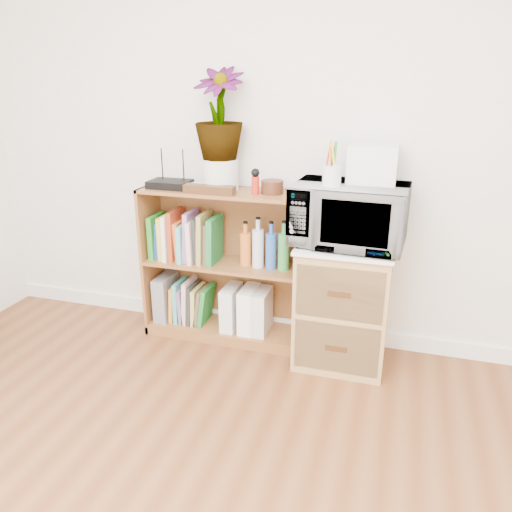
% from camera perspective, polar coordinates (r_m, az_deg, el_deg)
% --- Properties ---
extents(skirting_board, '(4.00, 0.02, 0.10)m').
position_cam_1_polar(skirting_board, '(3.29, 3.13, -7.89)').
color(skirting_board, white).
rests_on(skirting_board, ground).
extents(bookshelf, '(1.00, 0.30, 0.95)m').
position_cam_1_polar(bookshelf, '(3.08, -3.68, -1.17)').
color(bookshelf, brown).
rests_on(bookshelf, ground).
extents(wicker_unit, '(0.50, 0.45, 0.70)m').
position_cam_1_polar(wicker_unit, '(2.90, 9.93, -5.50)').
color(wicker_unit, '#9E7542').
rests_on(wicker_unit, ground).
extents(microwave, '(0.61, 0.44, 0.33)m').
position_cam_1_polar(microwave, '(2.71, 10.57, 4.66)').
color(microwave, white).
rests_on(microwave, wicker_unit).
extents(pen_cup, '(0.10, 0.10, 0.10)m').
position_cam_1_polar(pen_cup, '(2.61, 8.65, 9.06)').
color(pen_cup, silver).
rests_on(pen_cup, microwave).
extents(small_appliance, '(0.25, 0.21, 0.20)m').
position_cam_1_polar(small_appliance, '(2.73, 13.19, 10.24)').
color(small_appliance, silver).
rests_on(small_appliance, microwave).
extents(router, '(0.24, 0.17, 0.04)m').
position_cam_1_polar(router, '(3.05, -9.81, 8.10)').
color(router, black).
rests_on(router, bookshelf).
extents(white_bowl, '(0.13, 0.13, 0.03)m').
position_cam_1_polar(white_bowl, '(2.97, -6.93, 7.82)').
color(white_bowl, white).
rests_on(white_bowl, bookshelf).
extents(plant_pot, '(0.21, 0.21, 0.18)m').
position_cam_1_polar(plant_pot, '(2.95, -4.08, 9.28)').
color(plant_pot, silver).
rests_on(plant_pot, bookshelf).
extents(potted_plant, '(0.28, 0.28, 0.50)m').
position_cam_1_polar(potted_plant, '(2.91, -4.25, 15.91)').
color(potted_plant, '#35752F').
rests_on(potted_plant, plant_pot).
extents(trinket_box, '(0.30, 0.07, 0.05)m').
position_cam_1_polar(trinket_box, '(2.86, -5.35, 7.58)').
color(trinket_box, '#371E0F').
rests_on(trinket_box, bookshelf).
extents(kokeshi_doll, '(0.04, 0.04, 0.10)m').
position_cam_1_polar(kokeshi_doll, '(2.83, -0.07, 8.06)').
color(kokeshi_doll, '#B12315').
rests_on(kokeshi_doll, bookshelf).
extents(wooden_bowl, '(0.13, 0.13, 0.07)m').
position_cam_1_polar(wooden_bowl, '(2.86, 1.87, 7.89)').
color(wooden_bowl, '#3B1B10').
rests_on(wooden_bowl, bookshelf).
extents(paint_jars, '(0.10, 0.04, 0.05)m').
position_cam_1_polar(paint_jars, '(2.72, 5.12, 6.96)').
color(paint_jars, pink).
rests_on(paint_jars, bookshelf).
extents(file_box, '(0.09, 0.23, 0.29)m').
position_cam_1_polar(file_box, '(3.34, -10.22, -4.58)').
color(file_box, slate).
rests_on(file_box, bookshelf).
extents(magazine_holder_left, '(0.09, 0.22, 0.28)m').
position_cam_1_polar(magazine_holder_left, '(3.17, -2.84, -5.83)').
color(magazine_holder_left, silver).
rests_on(magazine_holder_left, bookshelf).
extents(magazine_holder_mid, '(0.09, 0.22, 0.28)m').
position_cam_1_polar(magazine_holder_mid, '(3.13, -0.81, -6.08)').
color(magazine_holder_mid, white).
rests_on(magazine_holder_mid, bookshelf).
extents(magazine_holder_right, '(0.09, 0.22, 0.27)m').
position_cam_1_polar(magazine_holder_right, '(3.11, 0.69, -6.32)').
color(magazine_holder_right, silver).
rests_on(magazine_holder_right, bookshelf).
extents(cookbooks, '(0.43, 0.20, 0.31)m').
position_cam_1_polar(cookbooks, '(3.12, -7.96, 2.10)').
color(cookbooks, '#248022').
rests_on(cookbooks, bookshelf).
extents(liquor_bottles, '(0.31, 0.07, 0.30)m').
position_cam_1_polar(liquor_bottles, '(2.95, 0.98, 1.31)').
color(liquor_bottles, '#CE6726').
rests_on(liquor_bottles, bookshelf).
extents(lower_books, '(0.26, 0.19, 0.29)m').
position_cam_1_polar(lower_books, '(3.28, -7.39, -5.28)').
color(lower_books, orange).
rests_on(lower_books, bookshelf).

